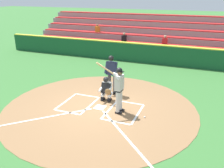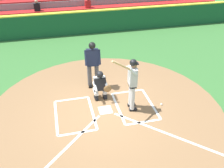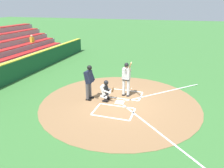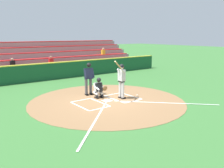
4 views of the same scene
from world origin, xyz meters
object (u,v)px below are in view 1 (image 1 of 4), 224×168
at_px(catcher, 106,88).
at_px(plate_umpire, 112,72).
at_px(baseball, 145,117).
at_px(batter, 119,87).

relative_size(catcher, plate_umpire, 0.61).
relative_size(catcher, baseball, 15.27).
distance_m(catcher, plate_umpire, 1.01).
xyz_separation_m(plate_umpire, baseball, (-2.08, 1.79, -1.04)).
height_order(catcher, baseball, catcher).
distance_m(batter, plate_umpire, 1.98).
bearing_deg(baseball, plate_umpire, -40.62).
xyz_separation_m(batter, catcher, (0.88, -0.84, -0.51)).
bearing_deg(plate_umpire, batter, 119.99).
distance_m(batter, baseball, 1.53).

